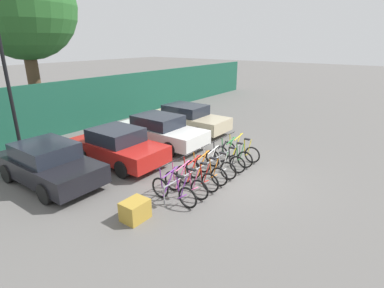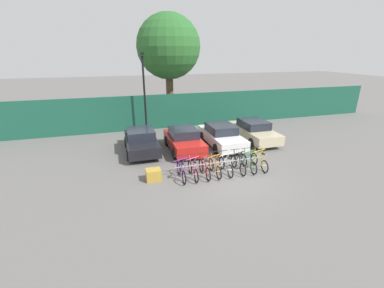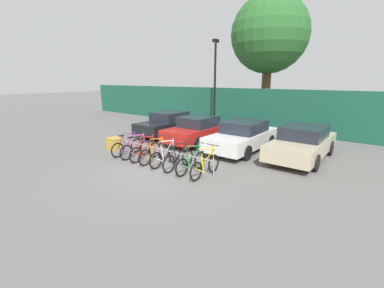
{
  "view_description": "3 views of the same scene",
  "coord_description": "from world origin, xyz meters",
  "px_view_note": "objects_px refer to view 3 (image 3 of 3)",
  "views": [
    {
      "loc": [
        -8.47,
        -4.59,
        4.59
      ],
      "look_at": [
        0.19,
        1.77,
        0.87
      ],
      "focal_mm": 28.0,
      "sensor_mm": 36.0,
      "label": 1
    },
    {
      "loc": [
        -5.1,
        -10.26,
        5.78
      ],
      "look_at": [
        -1.62,
        1.45,
        1.39
      ],
      "focal_mm": 24.0,
      "sensor_mm": 36.0,
      "label": 2
    },
    {
      "loc": [
        6.58,
        -6.35,
        3.28
      ],
      "look_at": [
        0.42,
        1.53,
        0.74
      ],
      "focal_mm": 24.0,
      "sensor_mm": 36.0,
      "label": 3
    }
  ],
  "objects_px": {
    "bicycle_purple": "(127,147)",
    "bicycle_yellow": "(205,166)",
    "cargo_crate": "(115,143)",
    "tree_behind_hoarding": "(269,35)",
    "car_red": "(197,130)",
    "car_black": "(169,124)",
    "bicycle_orange": "(155,153)",
    "bike_rack": "(164,151)",
    "lamp_post": "(215,80)",
    "bicycle_red": "(145,151)",
    "bicycle_black": "(179,159)",
    "bicycle_pink": "(136,149)",
    "bicycle_white": "(165,156)",
    "car_beige": "(302,143)",
    "bicycle_green": "(191,162)",
    "car_white": "(243,136)"
  },
  "relations": [
    {
      "from": "tree_behind_hoarding",
      "to": "lamp_post",
      "type": "bearing_deg",
      "value": -130.99
    },
    {
      "from": "bicycle_orange",
      "to": "tree_behind_hoarding",
      "type": "distance_m",
      "value": 12.22
    },
    {
      "from": "bicycle_red",
      "to": "bicycle_black",
      "type": "xyz_separation_m",
      "value": [
        1.82,
        0.0,
        0.0
      ]
    },
    {
      "from": "car_black",
      "to": "car_red",
      "type": "distance_m",
      "value": 2.6
    },
    {
      "from": "bike_rack",
      "to": "lamp_post",
      "type": "distance_m",
      "value": 8.74
    },
    {
      "from": "bicycle_pink",
      "to": "lamp_post",
      "type": "distance_m",
      "value": 8.56
    },
    {
      "from": "bicycle_orange",
      "to": "cargo_crate",
      "type": "relative_size",
      "value": 2.44
    },
    {
      "from": "bike_rack",
      "to": "bicycle_orange",
      "type": "distance_m",
      "value": 0.43
    },
    {
      "from": "cargo_crate",
      "to": "tree_behind_hoarding",
      "type": "xyz_separation_m",
      "value": [
        3.08,
        10.51,
        5.87
      ]
    },
    {
      "from": "bicycle_pink",
      "to": "car_beige",
      "type": "height_order",
      "value": "car_beige"
    },
    {
      "from": "bicycle_purple",
      "to": "bicycle_black",
      "type": "distance_m",
      "value": 3.0
    },
    {
      "from": "bicycle_purple",
      "to": "car_white",
      "type": "distance_m",
      "value": 5.32
    },
    {
      "from": "bicycle_purple",
      "to": "bicycle_yellow",
      "type": "relative_size",
      "value": 1.0
    },
    {
      "from": "bicycle_black",
      "to": "bicycle_red",
      "type": "bearing_deg",
      "value": 177.13
    },
    {
      "from": "bicycle_purple",
      "to": "bicycle_white",
      "type": "distance_m",
      "value": 2.32
    },
    {
      "from": "car_beige",
      "to": "bicycle_black",
      "type": "bearing_deg",
      "value": -127.41
    },
    {
      "from": "bicycle_purple",
      "to": "car_beige",
      "type": "xyz_separation_m",
      "value": [
        6.23,
        4.23,
        0.31
      ]
    },
    {
      "from": "bicycle_yellow",
      "to": "tree_behind_hoarding",
      "type": "height_order",
      "value": "tree_behind_hoarding"
    },
    {
      "from": "car_red",
      "to": "tree_behind_hoarding",
      "type": "height_order",
      "value": "tree_behind_hoarding"
    },
    {
      "from": "lamp_post",
      "to": "tree_behind_hoarding",
      "type": "distance_m",
      "value": 4.71
    },
    {
      "from": "car_red",
      "to": "car_beige",
      "type": "xyz_separation_m",
      "value": [
        5.13,
        0.53,
        0.0
      ]
    },
    {
      "from": "bicycle_purple",
      "to": "bicycle_red",
      "type": "relative_size",
      "value": 1.0
    },
    {
      "from": "bicycle_green",
      "to": "car_white",
      "type": "relative_size",
      "value": 0.39
    },
    {
      "from": "car_black",
      "to": "bicycle_green",
      "type": "bearing_deg",
      "value": -40.11
    },
    {
      "from": "bicycle_orange",
      "to": "cargo_crate",
      "type": "distance_m",
      "value": 3.03
    },
    {
      "from": "bicycle_pink",
      "to": "cargo_crate",
      "type": "height_order",
      "value": "bicycle_pink"
    },
    {
      "from": "bicycle_pink",
      "to": "bicycle_yellow",
      "type": "height_order",
      "value": "same"
    },
    {
      "from": "bicycle_red",
      "to": "bicycle_black",
      "type": "relative_size",
      "value": 1.0
    },
    {
      "from": "bicycle_purple",
      "to": "bicycle_yellow",
      "type": "xyz_separation_m",
      "value": [
        4.22,
        0.0,
        0.0
      ]
    },
    {
      "from": "bicycle_pink",
      "to": "car_beige",
      "type": "distance_m",
      "value": 7.06
    },
    {
      "from": "car_red",
      "to": "car_black",
      "type": "bearing_deg",
      "value": 168.09
    },
    {
      "from": "bicycle_orange",
      "to": "car_beige",
      "type": "xyz_separation_m",
      "value": [
        4.51,
        4.23,
        0.31
      ]
    },
    {
      "from": "bicycle_yellow",
      "to": "tree_behind_hoarding",
      "type": "relative_size",
      "value": 0.2
    },
    {
      "from": "bicycle_white",
      "to": "bicycle_purple",
      "type": "bearing_deg",
      "value": -176.1
    },
    {
      "from": "car_white",
      "to": "tree_behind_hoarding",
      "type": "xyz_separation_m",
      "value": [
        -1.89,
        6.93,
        5.45
      ]
    },
    {
      "from": "bicycle_pink",
      "to": "bicycle_black",
      "type": "distance_m",
      "value": 2.41
    },
    {
      "from": "cargo_crate",
      "to": "tree_behind_hoarding",
      "type": "bearing_deg",
      "value": 73.69
    },
    {
      "from": "car_red",
      "to": "cargo_crate",
      "type": "bearing_deg",
      "value": -124.96
    },
    {
      "from": "bicycle_yellow",
      "to": "car_beige",
      "type": "relative_size",
      "value": 0.38
    },
    {
      "from": "bicycle_yellow",
      "to": "car_white",
      "type": "relative_size",
      "value": 0.39
    },
    {
      "from": "car_white",
      "to": "bicycle_black",
      "type": "bearing_deg",
      "value": -99.84
    },
    {
      "from": "bicycle_purple",
      "to": "bicycle_yellow",
      "type": "height_order",
      "value": "same"
    },
    {
      "from": "bicycle_orange",
      "to": "lamp_post",
      "type": "height_order",
      "value": "lamp_post"
    },
    {
      "from": "bicycle_purple",
      "to": "car_white",
      "type": "height_order",
      "value": "car_white"
    },
    {
      "from": "bicycle_pink",
      "to": "bicycle_green",
      "type": "xyz_separation_m",
      "value": [
        3.01,
        0.0,
        0.0
      ]
    },
    {
      "from": "bicycle_white",
      "to": "car_red",
      "type": "relative_size",
      "value": 0.44
    },
    {
      "from": "car_beige",
      "to": "lamp_post",
      "type": "distance_m",
      "value": 8.24
    },
    {
      "from": "cargo_crate",
      "to": "bicycle_red",
      "type": "bearing_deg",
      "value": -6.13
    },
    {
      "from": "car_black",
      "to": "tree_behind_hoarding",
      "type": "distance_m",
      "value": 9.1
    },
    {
      "from": "bicycle_purple",
      "to": "bicycle_red",
      "type": "bearing_deg",
      "value": 0.41
    }
  ]
}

